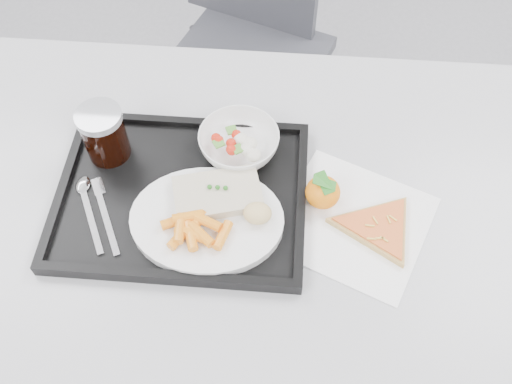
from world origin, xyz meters
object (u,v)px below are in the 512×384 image
object	(u,v)px
cola_glass	(104,133)
pizza_slice	(378,227)
table	(248,220)
tangerine	(323,192)
chair	(247,24)
salad_bowl	(239,143)
tray	(182,196)
dinner_plate	(207,220)

from	to	relation	value
cola_glass	pizza_slice	size ratio (longest dim) A/B	0.53
table	tangerine	bearing A→B (deg)	2.31
table	chair	distance (m)	0.77
salad_bowl	pizza_slice	size ratio (longest dim) A/B	0.75
table	tray	bearing A→B (deg)	-177.95
dinner_plate	cola_glass	bearing A→B (deg)	145.39
cola_glass	tangerine	distance (m)	0.41
dinner_plate	salad_bowl	distance (m)	0.17
table	tangerine	world-z (taller)	tangerine
cola_glass	salad_bowl	bearing A→B (deg)	5.45
table	salad_bowl	size ratio (longest dim) A/B	7.89
table	dinner_plate	world-z (taller)	dinner_plate
pizza_slice	tray	bearing A→B (deg)	173.50
tray	tangerine	size ratio (longest dim) A/B	6.75
dinner_plate	salad_bowl	size ratio (longest dim) A/B	1.78
table	dinner_plate	bearing A→B (deg)	-136.75
tangerine	pizza_slice	distance (m)	0.11
chair	tray	distance (m)	0.79
dinner_plate	cola_glass	xyz separation A→B (m)	(-0.21, 0.14, 0.05)
table	cola_glass	world-z (taller)	cola_glass
tray	dinner_plate	distance (m)	0.08
chair	tangerine	xyz separation A→B (m)	(0.21, -0.74, 0.25)
chair	salad_bowl	size ratio (longest dim) A/B	6.11
chair	tray	bearing A→B (deg)	-93.66
table	dinner_plate	xyz separation A→B (m)	(-0.07, -0.06, 0.09)
table	dinner_plate	size ratio (longest dim) A/B	4.44
table	pizza_slice	distance (m)	0.25
dinner_plate	salad_bowl	world-z (taller)	salad_bowl
tray	salad_bowl	bearing A→B (deg)	48.74
cola_glass	chair	bearing A→B (deg)	73.39
tangerine	dinner_plate	bearing A→B (deg)	-161.55
tray	salad_bowl	size ratio (longest dim) A/B	2.96
cola_glass	tray	bearing A→B (deg)	-29.23
table	chair	size ratio (longest dim) A/B	1.29
tray	cola_glass	world-z (taller)	cola_glass
tray	pizza_slice	xyz separation A→B (m)	(0.35, -0.04, 0.00)
tray	cola_glass	distance (m)	0.18
table	salad_bowl	distance (m)	0.15
dinner_plate	cola_glass	distance (m)	0.25
tangerine	cola_glass	bearing A→B (deg)	169.53
tangerine	tray	bearing A→B (deg)	-177.81
cola_glass	tangerine	world-z (taller)	cola_glass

